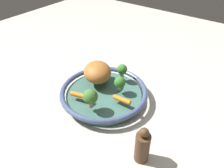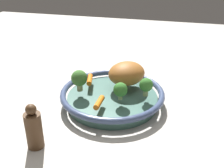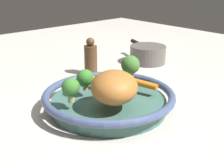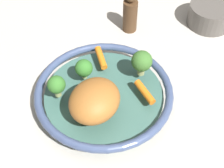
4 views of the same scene
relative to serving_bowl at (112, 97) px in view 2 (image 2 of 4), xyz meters
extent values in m
plane|color=#B7B2A8|center=(0.00, 0.00, -0.03)|extent=(2.19, 2.19, 0.00)
cylinder|color=#3D665B|center=(0.00, 0.00, -0.01)|extent=(0.29, 0.29, 0.03)
torus|color=#3F4E74|center=(0.00, 0.00, 0.01)|extent=(0.33, 0.33, 0.02)
ellipsoid|color=#A3622A|center=(0.03, 0.06, 0.06)|extent=(0.16, 0.16, 0.07)
cylinder|color=orange|center=(-0.09, 0.04, 0.03)|extent=(0.03, 0.07, 0.02)
cylinder|color=orange|center=(-0.02, -0.09, 0.03)|extent=(0.02, 0.07, 0.02)
cylinder|color=#98A866|center=(0.04, -0.05, 0.03)|extent=(0.01, 0.01, 0.01)
sphere|color=#34742A|center=(0.04, -0.05, 0.06)|extent=(0.04, 0.04, 0.04)
cylinder|color=tan|center=(-0.10, -0.02, 0.03)|extent=(0.02, 0.02, 0.02)
sphere|color=#3C6E2C|center=(-0.10, -0.02, 0.07)|extent=(0.05, 0.05, 0.05)
cylinder|color=#99A766|center=(0.11, -0.01, 0.03)|extent=(0.02, 0.02, 0.02)
sphere|color=#35732B|center=(0.11, -0.01, 0.06)|extent=(0.04, 0.04, 0.04)
cylinder|color=#4C331E|center=(-0.14, -0.25, 0.02)|extent=(0.04, 0.04, 0.10)
sphere|color=#4C331E|center=(-0.14, -0.25, 0.08)|extent=(0.03, 0.03, 0.03)
camera|label=1|loc=(-0.50, -0.41, 0.53)|focal=35.21mm
camera|label=2|loc=(0.18, -0.77, 0.45)|focal=45.50mm
camera|label=3|loc=(0.48, 0.54, 0.31)|focal=50.28mm
camera|label=4|loc=(0.11, 0.49, 0.62)|focal=52.56mm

